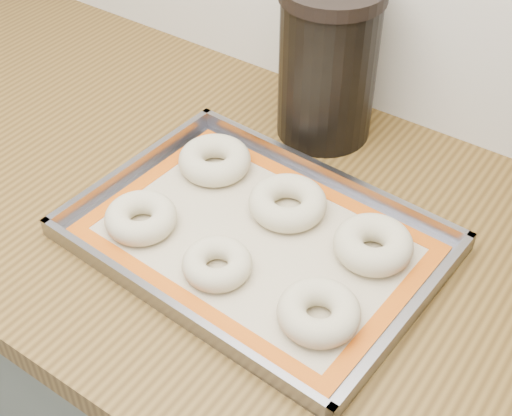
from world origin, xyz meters
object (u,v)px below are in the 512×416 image
Objects in this scene: canister_left at (328,62)px; canister_mid at (327,87)px; bagel_back_mid at (288,203)px; bagel_front_left at (141,218)px; bagel_back_left at (215,160)px; bagel_front_right at (319,312)px; bagel_back_right at (373,244)px; baking_tray at (256,238)px; bagel_front_mid at (217,264)px.

canister_mid is at bearing -34.76° from canister_left.
bagel_front_left is at bearing -136.58° from bagel_back_mid.
bagel_back_left is 0.20m from canister_mid.
bagel_front_left is 0.60× the size of canister_mid.
bagel_front_right is 0.96× the size of bagel_back_right.
bagel_back_right reaches higher than baking_tray.
bagel_back_left is at bearing 87.59° from bagel_front_left.
bagel_back_mid is at bearing 133.76° from bagel_front_right.
bagel_front_mid is 0.14m from bagel_front_right.
canister_mid is at bearing 75.74° from bagel_front_left.
bagel_back_left is at bearing 147.29° from baking_tray.
canister_left reaches higher than bagel_front_left.
bagel_back_right is (0.14, 0.06, 0.02)m from baking_tray.
bagel_front_right reaches higher than bagel_front_left.
bagel_back_mid is 1.04× the size of bagel_back_right.
canister_mid is (0.00, -0.00, -0.04)m from canister_left.
bagel_back_left is 0.65× the size of canister_mid.
bagel_back_mid is at bearing 85.68° from bagel_front_mid.
bagel_front_left is at bearing -154.01° from baking_tray.
baking_tray is 4.88× the size of bagel_front_right.
bagel_back_right is at bearing 25.06° from bagel_front_left.
bagel_front_mid is 0.86× the size of bagel_back_right.
bagel_back_left is 1.03× the size of bagel_back_right.
bagel_front_left is at bearing -92.41° from bagel_back_left.
bagel_front_mid is at bearing -81.59° from canister_left.
bagel_back_mid is (-0.13, 0.14, 0.00)m from bagel_front_right.
bagel_back_left is at bearing 175.11° from bagel_back_right.
bagel_back_mid is (0.14, -0.02, -0.00)m from bagel_back_left.
bagel_front_right is 0.19m from bagel_back_mid.
bagel_front_right is 0.40m from canister_left.
canister_left is at bearing 76.13° from bagel_front_left.
canister_mid is (-0.05, 0.34, 0.06)m from bagel_front_mid.
baking_tray is at bearing -32.71° from bagel_back_left.
bagel_back_left reaches higher than bagel_back_mid.
bagel_front_left is 0.91× the size of bagel_back_mid.
baking_tray is 0.15m from bagel_back_right.
bagel_back_mid is (0.01, 0.14, 0.00)m from bagel_front_mid.
bagel_front_right is at bearing -89.98° from bagel_back_right.
baking_tray is 0.16m from bagel_front_right.
bagel_back_mid is (0.00, 0.07, 0.01)m from baking_tray.
bagel_front_right is 0.41× the size of canister_left.
canister_left is (0.08, 0.33, 0.10)m from bagel_front_left.
bagel_front_mid is at bearing -178.25° from bagel_front_right.
bagel_front_left is 0.13m from bagel_front_mid.
bagel_front_right is 0.92× the size of bagel_back_mid.
bagel_front_right is at bearing -59.94° from canister_left.
bagel_front_left is 0.40× the size of canister_left.
bagel_back_left is 0.99× the size of bagel_back_mid.
bagel_front_left is 0.15m from bagel_back_left.
canister_mid is at bearing 98.11° from bagel_front_mid.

